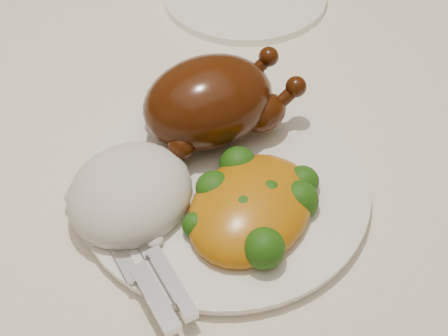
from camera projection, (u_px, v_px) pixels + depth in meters
dining_table at (152, 161)px, 0.77m from camera, size 1.60×0.90×0.76m
tablecloth at (146, 118)px, 0.71m from camera, size 1.73×1.03×0.18m
dinner_plate at (224, 186)px, 0.60m from camera, size 0.31×0.31×0.01m
roast_chicken at (212, 101)px, 0.61m from camera, size 0.17×0.12×0.08m
rice_mound at (130, 194)px, 0.57m from camera, size 0.15×0.15×0.06m
mac_and_cheese at (255, 204)px, 0.56m from camera, size 0.17×0.15×0.05m
cutlery at (148, 270)px, 0.52m from camera, size 0.04×0.17×0.01m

